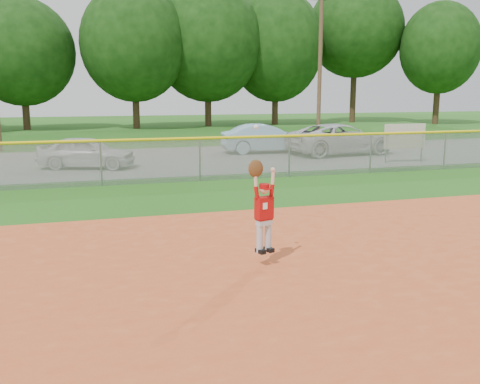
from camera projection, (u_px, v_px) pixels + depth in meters
name	position (u px, v px, depth m)	size (l,w,h in m)	color
ground	(323.00, 273.00, 9.28)	(120.00, 120.00, 0.00)	#1F5513
clay_infield	(430.00, 352.00, 6.45)	(24.00, 16.00, 0.04)	#BC4A22
parking_strip	(172.00, 160.00, 24.35)	(44.00, 10.00, 0.03)	slate
car_white_a	(87.00, 152.00, 21.49)	(1.53, 3.81, 1.30)	silver
car_blue	(265.00, 138.00, 26.81)	(1.52, 4.35, 1.43)	#82ACC2
car_white_b	(341.00, 139.00, 26.13)	(2.48, 5.38, 1.49)	silver
sponsor_sign	(405.00, 137.00, 23.06)	(1.92, 0.17, 1.71)	gray
outfield_fence	(200.00, 156.00, 18.53)	(40.06, 0.10, 1.55)	gray
power_lines	(170.00, 62.00, 29.40)	(19.40, 0.24, 9.00)	#4C3823
tree_line	(138.00, 36.00, 43.83)	(62.37, 13.00, 14.43)	#422D1C
ballplayer	(263.00, 207.00, 9.40)	(0.56, 0.30, 2.28)	silver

